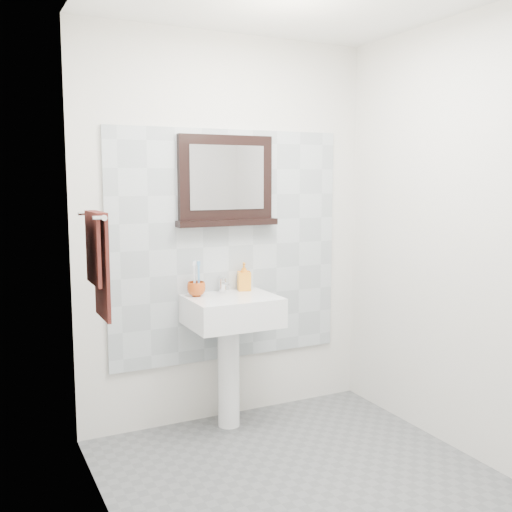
{
  "coord_description": "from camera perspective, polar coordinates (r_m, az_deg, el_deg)",
  "views": [
    {
      "loc": [
        -1.55,
        -2.48,
        1.59
      ],
      "look_at": [
        -0.06,
        0.55,
        1.15
      ],
      "focal_mm": 42.0,
      "sensor_mm": 36.0,
      "label": 1
    }
  ],
  "objects": [
    {
      "name": "splashback",
      "position": [
        3.92,
        -2.68,
        0.97
      ],
      "size": [
        1.6,
        0.02,
        1.5
      ],
      "primitive_type": "cube",
      "color": "#ACB6BB",
      "rests_on": "back_wall"
    },
    {
      "name": "front_wall",
      "position": [
        2.1,
        21.87,
        -2.43
      ],
      "size": [
        2.0,
        0.01,
        2.5
      ],
      "primitive_type": "cube",
      "color": "silver",
      "rests_on": "ground"
    },
    {
      "name": "toothbrush_cup",
      "position": [
        3.75,
        -5.7,
        -3.14
      ],
      "size": [
        0.13,
        0.13,
        0.09
      ],
      "primitive_type": "imported",
      "rotation": [
        0.0,
        0.0,
        -0.17
      ],
      "color": "#B64815",
      "rests_on": "pedestal_sink"
    },
    {
      "name": "right_wall",
      "position": [
        3.58,
        19.53,
        1.54
      ],
      "size": [
        0.01,
        2.2,
        2.5
      ],
      "primitive_type": "cube",
      "color": "silver",
      "rests_on": "ground"
    },
    {
      "name": "left_wall",
      "position": [
        2.56,
        -13.53,
        -0.42
      ],
      "size": [
        0.01,
        2.2,
        2.5
      ],
      "primitive_type": "cube",
      "color": "silver",
      "rests_on": "ground"
    },
    {
      "name": "framed_mirror",
      "position": [
        3.86,
        -2.89,
        6.97
      ],
      "size": [
        0.68,
        0.11,
        0.57
      ],
      "color": "black",
      "rests_on": "back_wall"
    },
    {
      "name": "back_wall",
      "position": [
        3.92,
        -2.76,
        2.44
      ],
      "size": [
        2.0,
        0.01,
        2.5
      ],
      "primitive_type": "cube",
      "color": "silver",
      "rests_on": "ground"
    },
    {
      "name": "hand_towel",
      "position": [
        3.15,
        -14.8,
        -0.08
      ],
      "size": [
        0.06,
        0.3,
        0.55
      ],
      "color": "#34120E",
      "rests_on": "towel_bar"
    },
    {
      "name": "pedestal_sink",
      "position": [
        3.78,
        -2.37,
        -6.58
      ],
      "size": [
        0.55,
        0.44,
        0.96
      ],
      "color": "white",
      "rests_on": "ground"
    },
    {
      "name": "towel_bar",
      "position": [
        3.13,
        -15.06,
        3.74
      ],
      "size": [
        0.07,
        0.4,
        0.03
      ],
      "color": "silver",
      "rests_on": "left_wall"
    },
    {
      "name": "soap_dispenser",
      "position": [
        3.91,
        -1.15,
        -1.96
      ],
      "size": [
        0.1,
        0.1,
        0.18
      ],
      "primitive_type": "imported",
      "rotation": [
        0.0,
        0.0,
        -0.29
      ],
      "color": "orange",
      "rests_on": "pedestal_sink"
    },
    {
      "name": "floor",
      "position": [
        3.33,
        5.5,
        -21.13
      ],
      "size": [
        2.0,
        2.2,
        0.01
      ],
      "primitive_type": "cube",
      "color": "#5D6063",
      "rests_on": "ground"
    },
    {
      "name": "toothbrushes",
      "position": [
        3.74,
        -5.68,
        -1.96
      ],
      "size": [
        0.05,
        0.04,
        0.21
      ],
      "color": "white",
      "rests_on": "toothbrush_cup"
    }
  ]
}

